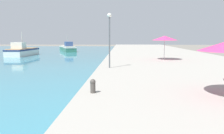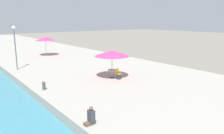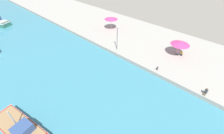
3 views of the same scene
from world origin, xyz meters
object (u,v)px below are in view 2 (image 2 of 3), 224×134
Objects in this scene: cafe_table at (112,72)px; person_at_quay at (91,117)px; mooring_bollard at (44,85)px; cafe_chair_left at (118,75)px; cafe_umbrella_pink at (112,53)px; cafe_umbrella_white at (46,39)px; lamppost at (15,40)px.

person_at_quay is (-6.41, -6.56, -0.11)m from cafe_table.
mooring_bollard is at bearing 88.26° from person_at_quay.
mooring_bollard is at bearing -23.08° from cafe_chair_left.
cafe_umbrella_white is (0.07, 15.91, 0.23)m from cafe_umbrella_pink.
cafe_table is at bearing -56.13° from lamppost.
cafe_umbrella_pink is 9.32m from person_at_quay.
cafe_umbrella_pink is 3.39× the size of cafe_chair_left.
cafe_umbrella_white is 16.72m from cafe_chair_left.
cafe_umbrella_pink is 3.86× the size of cafe_table.
lamppost is (-5.88, 8.83, 0.84)m from cafe_umbrella_pink.
cafe_chair_left is at bearing 41.67° from person_at_quay.
mooring_bollard is (-6.25, -15.55, -2.14)m from cafe_umbrella_white.
person_at_quay is (-6.59, -5.86, 0.10)m from cafe_chair_left.
cafe_table reaches higher than mooring_bollard.
cafe_table is 6.21m from mooring_bollard.
cafe_umbrella_white is 3.22× the size of cafe_chair_left.
cafe_umbrella_pink is 10.64m from lamppost.
cafe_table is 0.88× the size of cafe_chair_left.
cafe_table is 10.90m from lamppost.
cafe_chair_left reaches higher than mooring_bollard.
cafe_umbrella_pink is 6.47m from mooring_bollard.
cafe_table is (-0.04, -15.88, -1.96)m from cafe_umbrella_white.
person_at_quay reaches higher than cafe_table.
person_at_quay is (-6.45, -22.44, -2.07)m from cafe_umbrella_white.
cafe_chair_left reaches higher than cafe_table.
cafe_umbrella_pink is 1.72m from cafe_table.
mooring_bollard is 0.14× the size of lamppost.
cafe_umbrella_white is 3.05× the size of person_at_quay.
mooring_bollard is at bearing 177.01° from cafe_table.
cafe_umbrella_pink is at bearing -3.28° from mooring_bollard.
lamppost reaches higher than cafe_chair_left.
cafe_umbrella_pink is at bearing 45.66° from person_at_quay.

